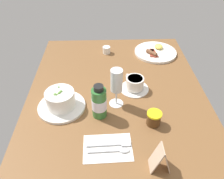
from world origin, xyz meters
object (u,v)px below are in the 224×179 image
(wine_glass, at_px, (117,82))
(menu_card, at_px, (161,158))
(coffee_cup, at_px, (135,84))
(porridge_bowl, at_px, (61,101))
(creamer_jug, at_px, (106,50))
(breakfast_plate, at_px, (155,52))
(cutlery_setting, at_px, (109,148))
(jam_jar, at_px, (154,118))
(sauce_bottle_green, at_px, (99,103))

(wine_glass, distance_m, menu_card, 0.35)
(coffee_cup, distance_m, menu_card, 0.42)
(porridge_bowl, bearing_deg, wine_glass, 94.03)
(coffee_cup, relative_size, menu_card, 1.29)
(creamer_jug, distance_m, breakfast_plate, 0.30)
(cutlery_setting, xyz_separation_m, jam_jar, (-0.11, 0.18, 0.03))
(breakfast_plate, bearing_deg, wine_glass, -30.61)
(jam_jar, xyz_separation_m, breakfast_plate, (-0.56, 0.11, -0.02))
(cutlery_setting, xyz_separation_m, wine_glass, (-0.24, 0.04, 0.12))
(coffee_cup, xyz_separation_m, creamer_jug, (-0.35, -0.13, -0.01))
(creamer_jug, xyz_separation_m, sauce_bottle_green, (0.52, -0.04, 0.05))
(coffee_cup, height_order, wine_glass, wine_glass)
(porridge_bowl, bearing_deg, sauce_bottle_green, 73.02)
(porridge_bowl, bearing_deg, menu_card, 50.54)
(porridge_bowl, distance_m, cutlery_setting, 0.30)
(wine_glass, distance_m, sauce_bottle_green, 0.11)
(porridge_bowl, bearing_deg, breakfast_plate, 132.24)
(creamer_jug, xyz_separation_m, menu_card, (0.77, 0.17, 0.03))
(creamer_jug, distance_m, wine_glass, 0.46)
(coffee_cup, relative_size, breakfast_plate, 0.56)
(coffee_cup, bearing_deg, wine_glass, -42.93)
(jam_jar, xyz_separation_m, sauce_bottle_green, (-0.06, -0.22, 0.04))
(coffee_cup, xyz_separation_m, menu_card, (0.42, 0.04, 0.02))
(sauce_bottle_green, relative_size, menu_card, 1.47)
(porridge_bowl, relative_size, cutlery_setting, 1.13)
(cutlery_setting, height_order, creamer_jug, creamer_jug)
(wine_glass, height_order, sauce_bottle_green, wine_glass)
(cutlery_setting, relative_size, wine_glass, 1.01)
(creamer_jug, distance_m, menu_card, 0.79)
(cutlery_setting, distance_m, coffee_cup, 0.37)
(creamer_jug, height_order, jam_jar, jam_jar)
(creamer_jug, relative_size, menu_card, 0.50)
(breakfast_plate, distance_m, menu_card, 0.77)
(porridge_bowl, distance_m, breakfast_plate, 0.68)
(coffee_cup, bearing_deg, jam_jar, 12.97)
(cutlery_setting, relative_size, coffee_cup, 1.33)
(menu_card, bearing_deg, creamer_jug, -167.79)
(porridge_bowl, height_order, creamer_jug, porridge_bowl)
(porridge_bowl, relative_size, wine_glass, 1.15)
(jam_jar, height_order, breakfast_plate, jam_jar)
(sauce_bottle_green, bearing_deg, porridge_bowl, -106.98)
(porridge_bowl, height_order, cutlery_setting, porridge_bowl)
(sauce_bottle_green, bearing_deg, wine_glass, 132.86)
(creamer_jug, relative_size, wine_glass, 0.30)
(porridge_bowl, height_order, breakfast_plate, porridge_bowl)
(jam_jar, bearing_deg, porridge_bowl, -105.76)
(jam_jar, relative_size, menu_card, 0.56)
(breakfast_plate, bearing_deg, creamer_jug, -92.58)
(cutlery_setting, bearing_deg, porridge_bowl, -137.80)
(porridge_bowl, xyz_separation_m, creamer_jug, (-0.47, 0.20, -0.02))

